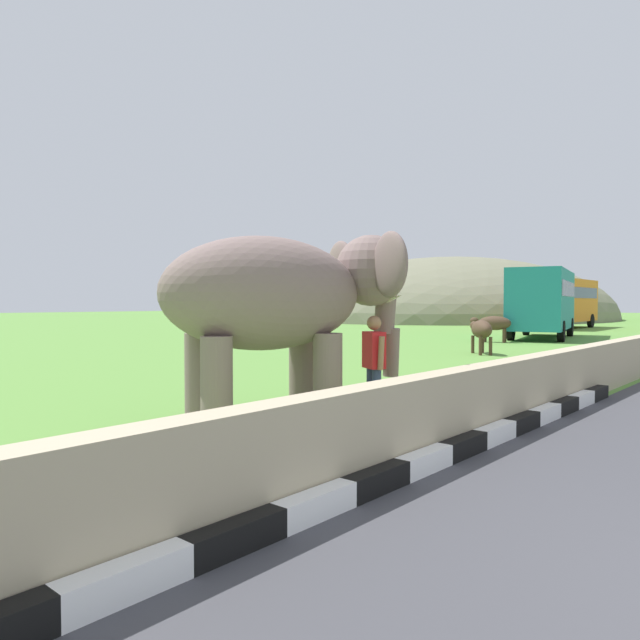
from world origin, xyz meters
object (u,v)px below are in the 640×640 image
elephant (286,297)px  bus_orange (563,299)px  person_handler (374,361)px  bus_teal (542,298)px  cow_mid (481,330)px  cow_near (493,324)px

elephant → bus_orange: bearing=12.3°
person_handler → bus_teal: bus_teal is taller
person_handler → cow_mid: size_ratio=0.99×
bus_orange → cow_mid: size_ratio=5.30×
bus_orange → person_handler: bearing=-166.1°
person_handler → bus_teal: bearing=14.0°
cow_near → cow_mid: 6.60m
elephant → cow_mid: 13.69m
person_handler → bus_teal: (22.92, 5.72, 1.15)m
cow_mid → bus_orange: bearing=11.7°
person_handler → bus_orange: (35.42, 8.79, 1.15)m
person_handler → cow_near: (18.27, 6.28, -0.06)m
elephant → bus_orange: bus_orange is taller
person_handler → cow_mid: bearing=18.1°
elephant → cow_near: size_ratio=2.10×
person_handler → bus_teal: 23.65m
person_handler → bus_orange: bearing=13.9°
cow_mid → person_handler: bearing=-161.9°
elephant → bus_teal: size_ratio=0.48×
cow_near → cow_mid: size_ratio=1.16×
bus_orange → cow_near: 17.38m
bus_teal → cow_near: size_ratio=4.33×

